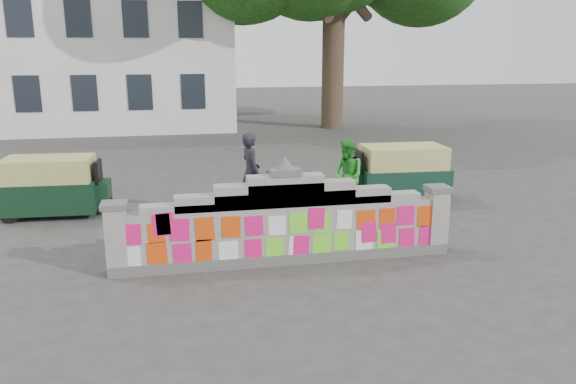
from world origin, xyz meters
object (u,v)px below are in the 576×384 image
cyclist_rider (251,182)px  rickshaw_right (400,173)px  pedestrian (347,176)px  rickshaw_left (53,186)px  cyclist_bike (251,198)px

cyclist_rider → rickshaw_right: bearing=-90.9°
pedestrian → rickshaw_left: (-7.01, 1.01, -0.16)m
cyclist_rider → pedestrian: cyclist_rider is taller
cyclist_rider → pedestrian: 2.44m
cyclist_rider → pedestrian: (2.42, 0.31, -0.02)m
cyclist_bike → cyclist_rider: 0.37m
pedestrian → rickshaw_left: 7.08m
cyclist_bike → rickshaw_right: rickshaw_right is taller
cyclist_rider → rickshaw_left: bearing=60.1°
rickshaw_left → rickshaw_right: bearing=0.4°
pedestrian → rickshaw_right: (1.63, 0.62, -0.13)m
rickshaw_right → rickshaw_left: bearing=0.2°
cyclist_bike → rickshaw_left: size_ratio=0.79×
rickshaw_left → cyclist_rider: bearing=-13.1°
cyclist_rider → rickshaw_left: (-4.59, 1.32, -0.17)m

